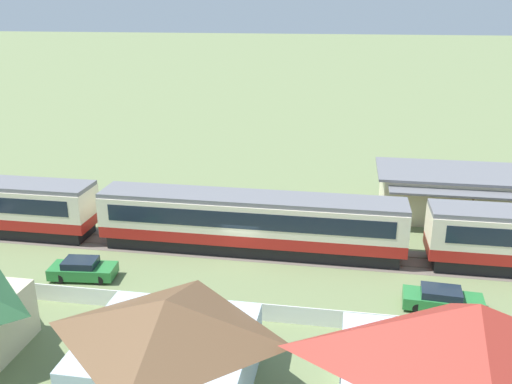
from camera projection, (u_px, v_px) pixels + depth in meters
name	position (u px, v px, depth m)	size (l,w,h in m)	color
ground_plane	(242.00, 256.00, 37.05)	(600.00, 600.00, 0.00)	#707F51
passenger_train	(254.00, 221.00, 37.12)	(65.64, 3.21, 4.06)	#AD1E19
railway_track	(402.00, 261.00, 36.26)	(124.25, 3.60, 0.04)	#665B51
station_building	(460.00, 194.00, 43.47)	(13.35, 7.92, 3.77)	beige
cottage_brown_roof_2	(168.00, 344.00, 23.52)	(7.85, 7.06, 4.49)	silver
cottage_red_roof	(471.00, 368.00, 20.82)	(10.63, 6.58, 5.86)	silver
picket_fence_front	(123.00, 299.00, 30.55)	(48.16, 0.06, 1.05)	white
parked_car_green	(83.00, 269.00, 33.82)	(4.19, 2.13, 1.29)	#287A38
parked_car_green_2	(442.00, 300.00, 30.36)	(4.47, 2.00, 1.28)	#287A38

